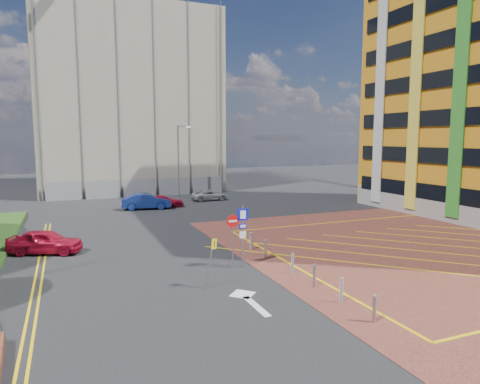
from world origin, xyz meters
TOP-DOWN VIEW (x-y plane):
  - ground at (0.00, 0.00)m, footprint 140.00×140.00m
  - forecourt at (14.00, 0.00)m, footprint 26.00×26.00m
  - lamp_back at (4.08, 28.00)m, footprint 1.53×0.16m
  - sign_cluster at (0.30, 0.98)m, footprint 1.17×0.12m
  - warning_sign at (-2.00, -1.39)m, footprint 0.66×0.40m
  - bollard_row at (2.30, -1.67)m, footprint 0.14×11.14m
  - construction_building at (0.00, 40.00)m, footprint 21.20×19.20m
  - construction_fence at (1.00, 30.00)m, footprint 21.60×0.06m
  - car_red_left at (-9.00, 7.71)m, footprint 4.39×2.96m
  - car_blue_back at (-0.86, 21.08)m, footprint 4.68×2.16m
  - car_red_back at (0.82, 21.59)m, footprint 3.99×1.73m
  - car_silver_back at (6.38, 24.33)m, footprint 4.02×2.15m

SIDE VIEW (x-z plane):
  - ground at x=0.00m, z-range 0.00..0.00m
  - forecourt at x=14.00m, z-range 0.00..0.02m
  - bollard_row at x=2.30m, z-range 0.02..0.92m
  - car_silver_back at x=6.38m, z-range 0.00..1.07m
  - car_red_back at x=0.82m, z-range 0.00..1.14m
  - car_red_left at x=-9.00m, z-range 0.00..1.39m
  - car_blue_back at x=-0.86m, z-range 0.00..1.48m
  - construction_fence at x=1.00m, z-range 0.00..2.00m
  - warning_sign at x=-2.00m, z-range 0.30..2.55m
  - sign_cluster at x=0.30m, z-range 0.35..3.55m
  - lamp_back at x=4.08m, z-range 0.36..8.36m
  - construction_building at x=0.00m, z-range 0.00..22.00m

